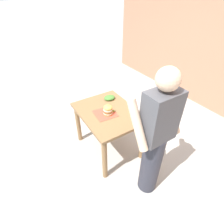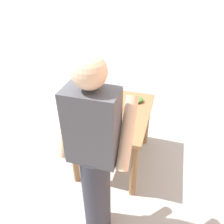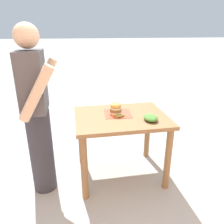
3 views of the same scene
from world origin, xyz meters
TOP-DOWN VIEW (x-y plane):
  - ground_plane at (0.00, 0.00)m, footprint 80.00×80.00m
  - patio_table at (0.00, 0.00)m, footprint 0.77×0.99m
  - serving_paper at (0.06, 0.02)m, footprint 0.31×0.31m
  - sandwich at (0.04, 0.05)m, footprint 0.13×0.13m
  - pickle_spear at (-0.04, 0.02)m, footprint 0.06×0.10m
  - side_salad at (-0.19, -0.27)m, footprint 0.18×0.14m
  - diner_across_table at (-0.08, 0.85)m, footprint 0.55×0.35m

SIDE VIEW (x-z plane):
  - ground_plane at x=0.00m, z-range 0.00..0.00m
  - patio_table at x=0.00m, z-range 0.24..0.99m
  - serving_paper at x=0.06m, z-range 0.75..0.75m
  - pickle_spear at x=-0.04m, z-range 0.75..0.78m
  - side_salad at x=-0.19m, z-range 0.75..0.81m
  - sandwich at x=0.04m, z-range 0.74..0.91m
  - diner_across_table at x=-0.08m, z-range 0.04..1.73m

